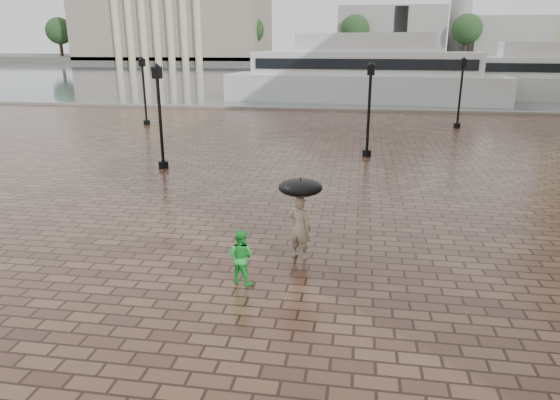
# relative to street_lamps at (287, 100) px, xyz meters

# --- Properties ---
(ground) EXTENTS (300.00, 300.00, 0.00)m
(ground) POSITION_rel_street_lamps_xyz_m (1.50, -17.50, -2.33)
(ground) COLOR #3B241B
(ground) RESTS_ON ground
(harbour_water) EXTENTS (240.00, 240.00, 0.00)m
(harbour_water) POSITION_rel_street_lamps_xyz_m (1.50, 74.50, -2.33)
(harbour_water) COLOR #424A50
(harbour_water) RESTS_ON ground
(quay_edge) EXTENTS (80.00, 0.60, 0.30)m
(quay_edge) POSITION_rel_street_lamps_xyz_m (1.50, 14.50, -2.33)
(quay_edge) COLOR slate
(quay_edge) RESTS_ON ground
(far_shore) EXTENTS (300.00, 60.00, 2.00)m
(far_shore) POSITION_rel_street_lamps_xyz_m (1.50, 142.50, -1.33)
(far_shore) COLOR #4C4C47
(far_shore) RESTS_ON ground
(museum) EXTENTS (57.00, 32.50, 26.00)m
(museum) POSITION_rel_street_lamps_xyz_m (-53.50, 127.11, 11.58)
(museum) COLOR gray
(museum) RESTS_ON ground
(distant_skyline) EXTENTS (102.50, 22.00, 33.00)m
(distant_skyline) POSITION_rel_street_lamps_xyz_m (49.64, 132.50, 7.13)
(distant_skyline) COLOR gray
(distant_skyline) RESTS_ON ground
(far_trees) EXTENTS (188.00, 8.00, 13.50)m
(far_trees) POSITION_rel_street_lamps_xyz_m (1.50, 120.50, 7.09)
(far_trees) COLOR #2D2119
(far_trees) RESTS_ON ground
(street_lamps) EXTENTS (21.44, 14.44, 4.40)m
(street_lamps) POSITION_rel_street_lamps_xyz_m (0.00, 0.00, 0.00)
(street_lamps) COLOR black
(street_lamps) RESTS_ON ground
(adult_pedestrian) EXTENTS (0.71, 0.59, 1.67)m
(adult_pedestrian) POSITION_rel_street_lamps_xyz_m (2.72, -16.37, -1.49)
(adult_pedestrian) COLOR tan
(adult_pedestrian) RESTS_ON ground
(child_pedestrian) EXTENTS (0.74, 0.65, 1.29)m
(child_pedestrian) POSITION_rel_street_lamps_xyz_m (1.57, -17.98, -1.68)
(child_pedestrian) COLOR green
(child_pedestrian) RESTS_ON ground
(ferry_near) EXTENTS (26.95, 8.51, 8.70)m
(ferry_near) POSITION_rel_street_lamps_xyz_m (4.25, 22.22, 0.29)
(ferry_near) COLOR silver
(ferry_near) RESTS_ON ground
(ferry_far) EXTENTS (23.86, 7.95, 7.68)m
(ferry_far) POSITION_rel_street_lamps_xyz_m (23.40, 26.77, -0.02)
(ferry_far) COLOR silver
(ferry_far) RESTS_ON ground
(umbrella) EXTENTS (1.10, 1.10, 1.14)m
(umbrella) POSITION_rel_street_lamps_xyz_m (2.72, -16.37, -0.44)
(umbrella) COLOR black
(umbrella) RESTS_ON ground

